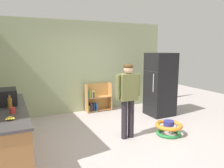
{
  "coord_description": "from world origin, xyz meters",
  "views": [
    {
      "loc": [
        -2.13,
        -3.88,
        1.91
      ],
      "look_at": [
        -0.09,
        0.34,
        1.13
      ],
      "focal_mm": 34.76,
      "sensor_mm": 36.0,
      "label": 1
    }
  ],
  "objects_px": {
    "bookshelf": "(96,99)",
    "amber_bottle": "(10,103)",
    "banana_bunch": "(10,118)",
    "microwave": "(6,97)",
    "standing_person": "(128,94)",
    "red_cup": "(13,110)",
    "kitchen_counter": "(8,133)",
    "refrigerator": "(160,84)",
    "yellow_cup": "(11,94)",
    "baby_walker": "(169,128)"
  },
  "relations": [
    {
      "from": "banana_bunch",
      "to": "microwave",
      "type": "bearing_deg",
      "value": 92.74
    },
    {
      "from": "bookshelf",
      "to": "yellow_cup",
      "type": "height_order",
      "value": "yellow_cup"
    },
    {
      "from": "bookshelf",
      "to": "standing_person",
      "type": "bearing_deg",
      "value": -93.97
    },
    {
      "from": "microwave",
      "to": "kitchen_counter",
      "type": "bearing_deg",
      "value": -90.87
    },
    {
      "from": "microwave",
      "to": "banana_bunch",
      "type": "distance_m",
      "value": 1.0
    },
    {
      "from": "microwave",
      "to": "yellow_cup",
      "type": "xyz_separation_m",
      "value": [
        0.08,
        0.71,
        -0.09
      ]
    },
    {
      "from": "bookshelf",
      "to": "banana_bunch",
      "type": "height_order",
      "value": "banana_bunch"
    },
    {
      "from": "standing_person",
      "to": "amber_bottle",
      "type": "distance_m",
      "value": 2.24
    },
    {
      "from": "baby_walker",
      "to": "refrigerator",
      "type": "bearing_deg",
      "value": 59.98
    },
    {
      "from": "refrigerator",
      "to": "microwave",
      "type": "relative_size",
      "value": 3.71
    },
    {
      "from": "baby_walker",
      "to": "yellow_cup",
      "type": "bearing_deg",
      "value": 155.52
    },
    {
      "from": "yellow_cup",
      "to": "amber_bottle",
      "type": "bearing_deg",
      "value": -91.44
    },
    {
      "from": "refrigerator",
      "to": "red_cup",
      "type": "distance_m",
      "value": 4.06
    },
    {
      "from": "banana_bunch",
      "to": "bookshelf",
      "type": "bearing_deg",
      "value": 48.67
    },
    {
      "from": "baby_walker",
      "to": "amber_bottle",
      "type": "relative_size",
      "value": 2.46
    },
    {
      "from": "microwave",
      "to": "red_cup",
      "type": "height_order",
      "value": "microwave"
    },
    {
      "from": "banana_bunch",
      "to": "amber_bottle",
      "type": "distance_m",
      "value": 0.65
    },
    {
      "from": "kitchen_counter",
      "to": "standing_person",
      "type": "bearing_deg",
      "value": -3.75
    },
    {
      "from": "baby_walker",
      "to": "microwave",
      "type": "bearing_deg",
      "value": 167.51
    },
    {
      "from": "baby_walker",
      "to": "bookshelf",
      "type": "bearing_deg",
      "value": 107.17
    },
    {
      "from": "baby_walker",
      "to": "microwave",
      "type": "xyz_separation_m",
      "value": [
        -3.2,
        0.71,
        0.88
      ]
    },
    {
      "from": "standing_person",
      "to": "yellow_cup",
      "type": "xyz_separation_m",
      "value": [
        -2.21,
        1.16,
        -0.01
      ]
    },
    {
      "from": "amber_bottle",
      "to": "microwave",
      "type": "bearing_deg",
      "value": 99.31
    },
    {
      "from": "standing_person",
      "to": "yellow_cup",
      "type": "distance_m",
      "value": 2.5
    },
    {
      "from": "standing_person",
      "to": "microwave",
      "type": "distance_m",
      "value": 2.34
    },
    {
      "from": "standing_person",
      "to": "microwave",
      "type": "relative_size",
      "value": 3.33
    },
    {
      "from": "kitchen_counter",
      "to": "amber_bottle",
      "type": "bearing_deg",
      "value": -37.74
    },
    {
      "from": "baby_walker",
      "to": "banana_bunch",
      "type": "xyz_separation_m",
      "value": [
        -3.15,
        -0.29,
        0.77
      ]
    },
    {
      "from": "yellow_cup",
      "to": "standing_person",
      "type": "bearing_deg",
      "value": -27.69
    },
    {
      "from": "kitchen_counter",
      "to": "banana_bunch",
      "type": "bearing_deg",
      "value": -85.71
    },
    {
      "from": "amber_bottle",
      "to": "red_cup",
      "type": "relative_size",
      "value": 2.59
    },
    {
      "from": "kitchen_counter",
      "to": "yellow_cup",
      "type": "height_order",
      "value": "yellow_cup"
    },
    {
      "from": "bookshelf",
      "to": "yellow_cup",
      "type": "xyz_separation_m",
      "value": [
        -2.36,
        -1.02,
        0.57
      ]
    },
    {
      "from": "standing_person",
      "to": "bookshelf",
      "type": "bearing_deg",
      "value": 86.03
    },
    {
      "from": "refrigerator",
      "to": "bookshelf",
      "type": "xyz_separation_m",
      "value": [
        -1.5,
        1.14,
        -0.51
      ]
    },
    {
      "from": "bookshelf",
      "to": "amber_bottle",
      "type": "height_order",
      "value": "amber_bottle"
    },
    {
      "from": "red_cup",
      "to": "microwave",
      "type": "bearing_deg",
      "value": 97.48
    },
    {
      "from": "yellow_cup",
      "to": "banana_bunch",
      "type": "bearing_deg",
      "value": -91.21
    },
    {
      "from": "amber_bottle",
      "to": "standing_person",
      "type": "bearing_deg",
      "value": -2.64
    },
    {
      "from": "yellow_cup",
      "to": "baby_walker",
      "type": "bearing_deg",
      "value": -24.48
    },
    {
      "from": "refrigerator",
      "to": "banana_bunch",
      "type": "relative_size",
      "value": 11.24
    },
    {
      "from": "bookshelf",
      "to": "red_cup",
      "type": "xyz_separation_m",
      "value": [
        -2.36,
        -2.4,
        0.57
      ]
    },
    {
      "from": "banana_bunch",
      "to": "amber_bottle",
      "type": "relative_size",
      "value": 0.64
    },
    {
      "from": "standing_person",
      "to": "yellow_cup",
      "type": "height_order",
      "value": "standing_person"
    },
    {
      "from": "kitchen_counter",
      "to": "red_cup",
      "type": "xyz_separation_m",
      "value": [
        0.09,
        -0.37,
        0.5
      ]
    },
    {
      "from": "refrigerator",
      "to": "baby_walker",
      "type": "distance_m",
      "value": 1.67
    },
    {
      "from": "bookshelf",
      "to": "yellow_cup",
      "type": "bearing_deg",
      "value": -156.62
    },
    {
      "from": "standing_person",
      "to": "red_cup",
      "type": "relative_size",
      "value": 16.84
    },
    {
      "from": "standing_person",
      "to": "banana_bunch",
      "type": "distance_m",
      "value": 2.31
    },
    {
      "from": "standing_person",
      "to": "refrigerator",
      "type": "bearing_deg",
      "value": 32.12
    }
  ]
}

